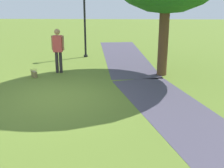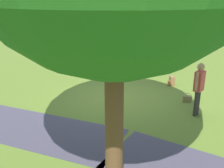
{
  "view_description": "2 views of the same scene",
  "coord_description": "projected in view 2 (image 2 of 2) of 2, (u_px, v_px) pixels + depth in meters",
  "views": [
    {
      "loc": [
        8.94,
        1.95,
        3.43
      ],
      "look_at": [
        1.19,
        1.76,
        0.87
      ],
      "focal_mm": 47.65,
      "sensor_mm": 36.0,
      "label": 1
    },
    {
      "loc": [
        -5.75,
        7.57,
        3.99
      ],
      "look_at": [
        -0.67,
        1.18,
        1.09
      ],
      "focal_mm": 42.4,
      "sensor_mm": 36.0,
      "label": 2
    }
  ],
  "objects": [
    {
      "name": "man_near_boulder",
      "position": [
        123.0,
        43.0,
        15.84
      ],
      "size": [
        0.52,
        0.26,
        1.71
      ],
      "color": "#4D4F6F",
      "rests_on": "ground"
    },
    {
      "name": "ground_plane",
      "position": [
        117.0,
        99.0,
        10.29
      ],
      "size": [
        48.0,
        48.0,
        0.0
      ],
      "primitive_type": "plane",
      "color": "#566D26"
    },
    {
      "name": "backpack_by_boulder",
      "position": [
        100.0,
        59.0,
        15.37
      ],
      "size": [
        0.34,
        0.34,
        0.4
      ],
      "color": "black",
      "rests_on": "ground"
    },
    {
      "name": "handbag_on_grass",
      "position": [
        187.0,
        98.0,
        9.96
      ],
      "size": [
        0.38,
        0.38,
        0.31
      ],
      "color": "brown",
      "rests_on": "ground"
    },
    {
      "name": "lawn_boulder",
      "position": [
        90.0,
        55.0,
        15.7
      ],
      "size": [
        1.03,
        0.98,
        0.69
      ],
      "color": "gray",
      "rests_on": "ground"
    },
    {
      "name": "woman_with_handbag",
      "position": [
        199.0,
        85.0,
        8.62
      ],
      "size": [
        0.25,
        0.52,
        1.81
      ],
      "color": "#2A2627",
      "rests_on": "ground"
    },
    {
      "name": "frisbee_on_grass",
      "position": [
        133.0,
        63.0,
        15.27
      ],
      "size": [
        0.23,
        0.23,
        0.02
      ],
      "color": "#2F9ED7",
      "rests_on": "ground"
    },
    {
      "name": "spare_backpack_on_lawn",
      "position": [
        172.0,
        81.0,
        11.71
      ],
      "size": [
        0.35,
        0.35,
        0.4
      ],
      "color": "brown",
      "rests_on": "ground"
    },
    {
      "name": "footpath_segment_mid",
      "position": [
        1.0,
        122.0,
        8.5
      ],
      "size": [
        8.25,
        4.28,
        0.01
      ],
      "color": "#403C4B",
      "rests_on": "ground"
    },
    {
      "name": "passerby_on_path",
      "position": [
        165.0,
        52.0,
        13.8
      ],
      "size": [
        0.37,
        0.47,
        1.61
      ],
      "color": "#32261B",
      "rests_on": "ground"
    }
  ]
}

